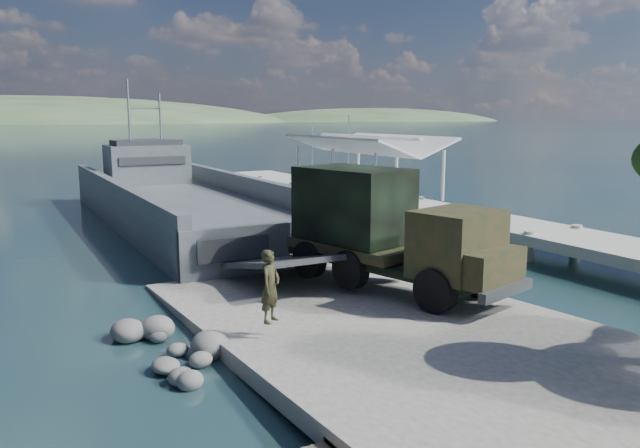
{
  "coord_description": "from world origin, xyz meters",
  "views": [
    {
      "loc": [
        -10.47,
        -15.65,
        6.59
      ],
      "look_at": [
        1.61,
        6.0,
        2.25
      ],
      "focal_mm": 35.0,
      "sensor_mm": 36.0,
      "label": 1
    }
  ],
  "objects_px": {
    "sailboat_near": "(349,186)",
    "sailboat_far": "(313,185)",
    "landing_craft": "(185,211)",
    "soldier": "(271,300)",
    "pier": "(376,191)",
    "military_truck": "(385,229)"
  },
  "relations": [
    {
      "from": "pier",
      "to": "landing_craft",
      "type": "distance_m",
      "value": 12.61
    },
    {
      "from": "landing_craft",
      "to": "soldier",
      "type": "relative_size",
      "value": 16.25
    },
    {
      "from": "pier",
      "to": "sailboat_near",
      "type": "xyz_separation_m",
      "value": [
        5.82,
        12.74,
        -1.24
      ]
    },
    {
      "from": "soldier",
      "to": "sailboat_far",
      "type": "xyz_separation_m",
      "value": [
        20.21,
        34.76,
        -1.22
      ]
    },
    {
      "from": "military_truck",
      "to": "sailboat_far",
      "type": "xyz_separation_m",
      "value": [
        14.43,
        31.99,
        -2.27
      ]
    },
    {
      "from": "landing_craft",
      "to": "soldier",
      "type": "bearing_deg",
      "value": -100.01
    },
    {
      "from": "military_truck",
      "to": "sailboat_far",
      "type": "distance_m",
      "value": 35.16
    },
    {
      "from": "landing_craft",
      "to": "sailboat_far",
      "type": "distance_m",
      "value": 20.6
    },
    {
      "from": "pier",
      "to": "sailboat_far",
      "type": "bearing_deg",
      "value": 76.74
    },
    {
      "from": "pier",
      "to": "landing_craft",
      "type": "height_order",
      "value": "landing_craft"
    },
    {
      "from": "pier",
      "to": "sailboat_far",
      "type": "distance_m",
      "value": 16.06
    },
    {
      "from": "landing_craft",
      "to": "sailboat_near",
      "type": "bearing_deg",
      "value": 30.17
    },
    {
      "from": "pier",
      "to": "sailboat_near",
      "type": "height_order",
      "value": "sailboat_near"
    },
    {
      "from": "military_truck",
      "to": "sailboat_near",
      "type": "xyz_separation_m",
      "value": [
        16.57,
        29.14,
        -2.21
      ]
    },
    {
      "from": "pier",
      "to": "soldier",
      "type": "height_order",
      "value": "pier"
    },
    {
      "from": "sailboat_far",
      "to": "sailboat_near",
      "type": "bearing_deg",
      "value": -40.21
    },
    {
      "from": "sailboat_near",
      "to": "sailboat_far",
      "type": "relative_size",
      "value": 1.18
    },
    {
      "from": "pier",
      "to": "military_truck",
      "type": "xyz_separation_m",
      "value": [
        -10.75,
        -16.4,
        0.97
      ]
    },
    {
      "from": "landing_craft",
      "to": "sailboat_far",
      "type": "bearing_deg",
      "value": 40.05
    },
    {
      "from": "pier",
      "to": "sailboat_far",
      "type": "xyz_separation_m",
      "value": [
        3.67,
        15.58,
        -1.29
      ]
    },
    {
      "from": "military_truck",
      "to": "soldier",
      "type": "xyz_separation_m",
      "value": [
        -5.79,
        -2.78,
        -1.05
      ]
    },
    {
      "from": "sailboat_far",
      "to": "pier",
      "type": "bearing_deg",
      "value": -90.45
    }
  ]
}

